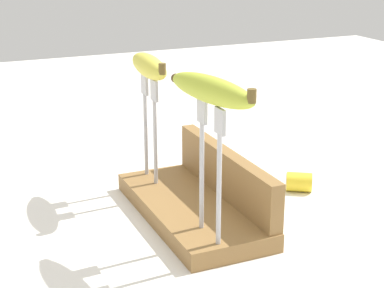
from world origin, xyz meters
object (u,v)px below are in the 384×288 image
object	(u,v)px
fork_stand_left	(150,119)
banana_raised_left	(149,66)
fork_stand_right	(210,159)
banana_chunk_near	(299,182)
banana_raised_right	(211,90)

from	to	relation	value
fork_stand_left	banana_raised_left	world-z (taller)	banana_raised_left
fork_stand_right	banana_raised_left	size ratio (longest dim) A/B	1.25
fork_stand_left	banana_chunk_near	xyz separation A→B (m)	(0.10, 0.25, -0.12)
banana_raised_left	banana_raised_right	size ratio (longest dim) A/B	0.86
banana_raised_right	banana_chunk_near	bearing A→B (deg)	120.57
banana_chunk_near	fork_stand_left	bearing A→B (deg)	-111.30
fork_stand_left	banana_raised_right	distance (m)	0.27
fork_stand_left	banana_raised_right	xyz separation A→B (m)	(0.25, -0.00, 0.11)
fork_stand_right	banana_raised_left	bearing A→B (deg)	180.00
fork_stand_left	fork_stand_right	size ratio (longest dim) A/B	0.93
fork_stand_right	banana_raised_right	xyz separation A→B (m)	(-0.00, -0.00, 0.10)
banana_raised_right	banana_chunk_near	size ratio (longest dim) A/B	3.22
banana_raised_left	banana_chunk_near	bearing A→B (deg)	68.69
banana_raised_left	banana_raised_right	distance (m)	0.25
banana_raised_left	banana_chunk_near	distance (m)	0.35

